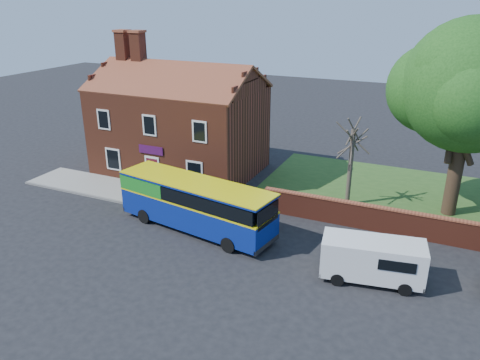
% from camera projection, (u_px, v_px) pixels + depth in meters
% --- Properties ---
extents(ground, '(120.00, 120.00, 0.00)m').
position_uv_depth(ground, '(184.00, 254.00, 25.33)').
color(ground, black).
rests_on(ground, ground).
extents(pavement, '(18.00, 3.50, 0.12)m').
position_uv_depth(pavement, '(140.00, 194.00, 32.87)').
color(pavement, gray).
rests_on(pavement, ground).
extents(kerb, '(18.00, 0.15, 0.14)m').
position_uv_depth(kerb, '(124.00, 203.00, 31.38)').
color(kerb, slate).
rests_on(kerb, ground).
extents(grass_strip, '(26.00, 12.00, 0.04)m').
position_uv_depth(grass_strip, '(451.00, 204.00, 31.37)').
color(grass_strip, '#426B28').
rests_on(grass_strip, ground).
extents(shop_building, '(12.30, 8.13, 10.50)m').
position_uv_depth(shop_building, '(180.00, 128.00, 36.53)').
color(shop_building, brown).
rests_on(shop_building, ground).
extents(boundary_wall, '(22.00, 0.38, 1.60)m').
position_uv_depth(boundary_wall, '(450.00, 231.00, 25.99)').
color(boundary_wall, maroon).
rests_on(boundary_wall, ground).
extents(bus, '(10.21, 4.17, 3.03)m').
position_uv_depth(bus, '(192.00, 201.00, 27.59)').
color(bus, navy).
rests_on(bus, ground).
extents(van_near, '(5.09, 2.69, 2.13)m').
position_uv_depth(van_near, '(373.00, 259.00, 22.57)').
color(van_near, white).
rests_on(van_near, ground).
extents(large_tree, '(9.94, 7.86, 12.12)m').
position_uv_depth(large_tree, '(472.00, 90.00, 27.27)').
color(large_tree, black).
rests_on(large_tree, ground).
extents(bare_tree, '(2.12, 2.53, 5.66)m').
position_uv_depth(bare_tree, '(351.00, 164.00, 30.26)').
color(bare_tree, '#4C4238').
rests_on(bare_tree, ground).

